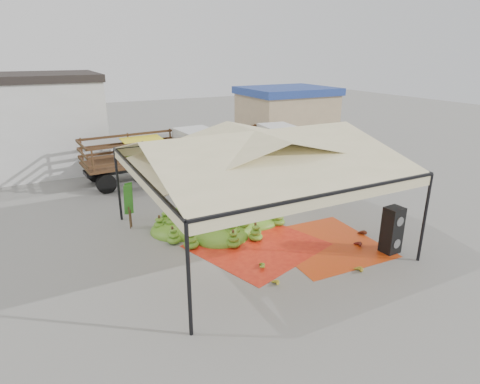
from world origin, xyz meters
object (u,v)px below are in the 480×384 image
truck_left (158,151)px  truck_right (244,143)px  vendor (216,188)px  banana_heap (220,212)px  speaker_stack (392,230)px

truck_left → truck_right: size_ratio=1.04×
vendor → truck_right: size_ratio=0.28×
banana_heap → speaker_stack: size_ratio=3.30×
truck_left → truck_right: bearing=-5.4°
banana_heap → truck_right: size_ratio=0.77×
speaker_stack → truck_left: (-4.55, 12.05, 0.68)m
banana_heap → vendor: vendor is taller
vendor → truck_right: bearing=-134.9°
speaker_stack → truck_right: bearing=83.3°
banana_heap → truck_right: truck_right is taller
vendor → truck_right: truck_right is taller
banana_heap → truck_left: truck_left is taller
banana_heap → speaker_stack: bearing=-47.7°
speaker_stack → vendor: size_ratio=0.84×
speaker_stack → truck_right: (0.64, 11.96, 0.62)m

